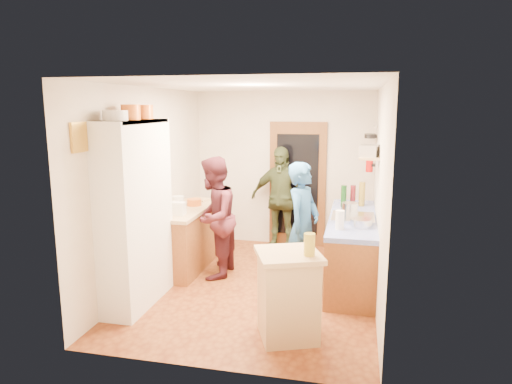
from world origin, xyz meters
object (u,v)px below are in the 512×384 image
(island_base, at_px, (288,297))
(person_left, at_px, (217,217))
(hutch_body, at_px, (136,214))
(right_counter_base, at_px, (352,250))
(person_back, at_px, (281,199))
(person_hob, at_px, (304,227))

(island_base, distance_m, person_left, 2.01)
(hutch_body, relative_size, person_left, 1.31)
(island_base, bearing_deg, person_left, 129.07)
(hutch_body, height_order, right_counter_base, hutch_body)
(person_back, bearing_deg, hutch_body, -109.35)
(hutch_body, distance_m, person_hob, 2.10)
(right_counter_base, relative_size, island_base, 2.56)
(right_counter_base, xyz_separation_m, person_left, (-1.85, -0.22, 0.42))
(hutch_body, distance_m, island_base, 2.06)
(right_counter_base, distance_m, island_base, 1.85)
(person_back, bearing_deg, island_base, -69.91)
(right_counter_base, distance_m, person_back, 1.71)
(hutch_body, xyz_separation_m, person_hob, (1.89, 0.86, -0.27))
(right_counter_base, height_order, person_hob, person_hob)
(person_hob, bearing_deg, island_base, -162.48)
(right_counter_base, height_order, island_base, island_base)
(island_base, bearing_deg, person_hob, 89.90)
(island_base, height_order, person_left, person_left)
(person_hob, xyz_separation_m, person_back, (-0.57, 1.59, 0.03))
(right_counter_base, bearing_deg, person_hob, -144.35)
(hutch_body, distance_m, person_back, 2.79)
(hutch_body, height_order, person_hob, hutch_body)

